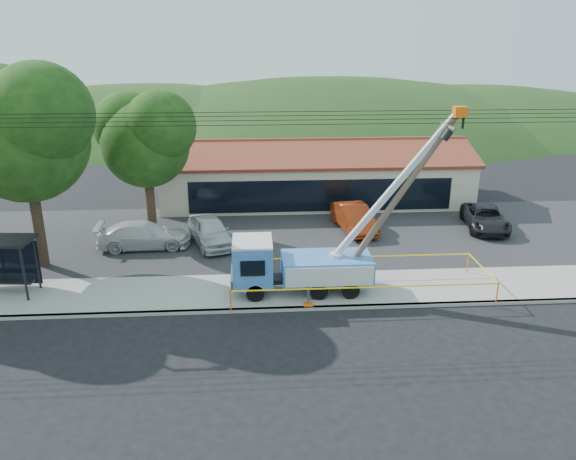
{
  "coord_description": "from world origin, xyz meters",
  "views": [
    {
      "loc": [
        -0.7,
        -20.75,
        11.99
      ],
      "look_at": [
        1.0,
        5.0,
        2.87
      ],
      "focal_mm": 35.0,
      "sensor_mm": 36.0,
      "label": 1
    }
  ],
  "objects_px": {
    "utility_truck": "(299,263)",
    "car_white": "(145,249)",
    "car_red": "(353,231)",
    "car_dark": "(484,230)",
    "bus_shelter": "(4,253)",
    "car_silver": "(211,246)",
    "leaning_pole": "(399,196)"
  },
  "relations": [
    {
      "from": "car_dark",
      "to": "utility_truck",
      "type": "bearing_deg",
      "value": -136.54
    },
    {
      "from": "utility_truck",
      "to": "car_red",
      "type": "bearing_deg",
      "value": 64.12
    },
    {
      "from": "car_red",
      "to": "car_white",
      "type": "relative_size",
      "value": 0.93
    },
    {
      "from": "utility_truck",
      "to": "car_dark",
      "type": "xyz_separation_m",
      "value": [
        12.66,
        8.47,
        -1.6
      ]
    },
    {
      "from": "car_red",
      "to": "car_dark",
      "type": "relative_size",
      "value": 0.96
    },
    {
      "from": "utility_truck",
      "to": "bus_shelter",
      "type": "xyz_separation_m",
      "value": [
        -13.85,
        0.72,
        0.6
      ]
    },
    {
      "from": "bus_shelter",
      "to": "car_silver",
      "type": "distance_m",
      "value": 11.2
    },
    {
      "from": "car_red",
      "to": "car_silver",
      "type": "bearing_deg",
      "value": -176.83
    },
    {
      "from": "car_silver",
      "to": "car_white",
      "type": "distance_m",
      "value": 3.83
    },
    {
      "from": "car_red",
      "to": "car_dark",
      "type": "xyz_separation_m",
      "value": [
        8.42,
        -0.28,
        0.0
      ]
    },
    {
      "from": "utility_truck",
      "to": "bus_shelter",
      "type": "relative_size",
      "value": 3.5
    },
    {
      "from": "bus_shelter",
      "to": "car_silver",
      "type": "bearing_deg",
      "value": 38.24
    },
    {
      "from": "car_red",
      "to": "car_white",
      "type": "bearing_deg",
      "value": -179.34
    },
    {
      "from": "utility_truck",
      "to": "leaning_pole",
      "type": "height_order",
      "value": "utility_truck"
    },
    {
      "from": "leaning_pole",
      "to": "bus_shelter",
      "type": "distance_m",
      "value": 18.67
    },
    {
      "from": "car_red",
      "to": "car_white",
      "type": "height_order",
      "value": "car_red"
    },
    {
      "from": "utility_truck",
      "to": "car_white",
      "type": "height_order",
      "value": "utility_truck"
    },
    {
      "from": "car_dark",
      "to": "bus_shelter",
      "type": "bearing_deg",
      "value": -154.03
    },
    {
      "from": "car_white",
      "to": "leaning_pole",
      "type": "bearing_deg",
      "value": -119.74
    },
    {
      "from": "car_white",
      "to": "car_silver",
      "type": "bearing_deg",
      "value": -89.19
    },
    {
      "from": "utility_truck",
      "to": "car_white",
      "type": "distance_m",
      "value": 10.8
    },
    {
      "from": "car_white",
      "to": "car_dark",
      "type": "bearing_deg",
      "value": -87.92
    },
    {
      "from": "bus_shelter",
      "to": "car_dark",
      "type": "relative_size",
      "value": 0.59
    },
    {
      "from": "utility_truck",
      "to": "car_white",
      "type": "bearing_deg",
      "value": 142.68
    },
    {
      "from": "utility_truck",
      "to": "bus_shelter",
      "type": "height_order",
      "value": "utility_truck"
    },
    {
      "from": "car_silver",
      "to": "car_red",
      "type": "height_order",
      "value": "car_silver"
    },
    {
      "from": "bus_shelter",
      "to": "car_red",
      "type": "relative_size",
      "value": 0.61
    },
    {
      "from": "utility_truck",
      "to": "car_dark",
      "type": "distance_m",
      "value": 15.32
    },
    {
      "from": "leaning_pole",
      "to": "car_white",
      "type": "xyz_separation_m",
      "value": [
        -13.11,
        6.51,
        -4.85
      ]
    },
    {
      "from": "bus_shelter",
      "to": "car_silver",
      "type": "height_order",
      "value": "bus_shelter"
    },
    {
      "from": "utility_truck",
      "to": "car_red",
      "type": "relative_size",
      "value": 2.15
    },
    {
      "from": "bus_shelter",
      "to": "car_red",
      "type": "xyz_separation_m",
      "value": [
        18.09,
        8.03,
        -2.2
      ]
    }
  ]
}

